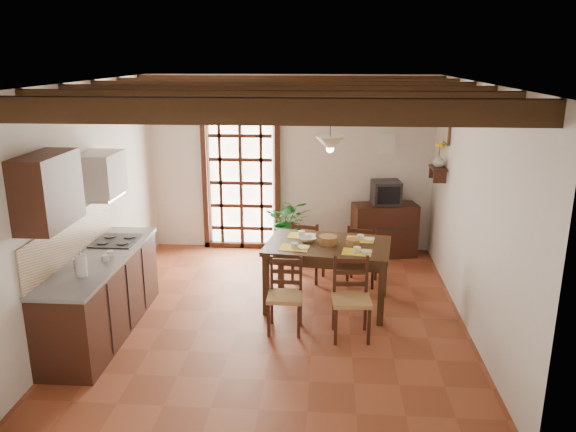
# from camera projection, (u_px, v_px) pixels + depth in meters

# --- Properties ---
(ground_plane) EXTENTS (5.00, 5.00, 0.00)m
(ground_plane) POSITION_uv_depth(u_px,v_px,m) (278.00, 314.00, 6.95)
(ground_plane) COLOR brown
(room_shell) EXTENTS (4.52, 5.02, 2.81)m
(room_shell) POSITION_uv_depth(u_px,v_px,m) (277.00, 170.00, 6.45)
(room_shell) COLOR silver
(room_shell) RESTS_ON ground_plane
(ceiling_beams) EXTENTS (4.50, 4.34, 0.20)m
(ceiling_beams) POSITION_uv_depth(u_px,v_px,m) (276.00, 92.00, 6.20)
(ceiling_beams) COLOR black
(ceiling_beams) RESTS_ON room_shell
(french_door) EXTENTS (1.26, 0.11, 2.32)m
(french_door) POSITION_uv_depth(u_px,v_px,m) (241.00, 178.00, 9.02)
(french_door) COLOR white
(french_door) RESTS_ON ground_plane
(kitchen_counter) EXTENTS (0.64, 2.25, 1.38)m
(kitchen_counter) POSITION_uv_depth(u_px,v_px,m) (102.00, 294.00, 6.38)
(kitchen_counter) COLOR #341A10
(kitchen_counter) RESTS_ON ground_plane
(upper_cabinet) EXTENTS (0.35, 0.80, 0.70)m
(upper_cabinet) POSITION_uv_depth(u_px,v_px,m) (48.00, 191.00, 5.33)
(upper_cabinet) COLOR #341A10
(upper_cabinet) RESTS_ON room_shell
(range_hood) EXTENTS (0.38, 0.60, 0.54)m
(range_hood) POSITION_uv_depth(u_px,v_px,m) (102.00, 175.00, 6.56)
(range_hood) COLOR white
(range_hood) RESTS_ON room_shell
(counter_items) EXTENTS (0.50, 1.43, 0.25)m
(counter_items) POSITION_uv_depth(u_px,v_px,m) (101.00, 251.00, 6.33)
(counter_items) COLOR black
(counter_items) RESTS_ON kitchen_counter
(dining_table) EXTENTS (1.64, 1.17, 0.83)m
(dining_table) POSITION_uv_depth(u_px,v_px,m) (328.00, 252.00, 7.01)
(dining_table) COLOR #362211
(dining_table) RESTS_ON ground_plane
(chair_near_left) EXTENTS (0.40, 0.38, 0.86)m
(chair_near_left) POSITION_uv_depth(u_px,v_px,m) (285.00, 309.00, 6.48)
(chair_near_left) COLOR tan
(chair_near_left) RESTS_ON ground_plane
(chair_near_right) EXTENTS (0.45, 0.43, 0.92)m
(chair_near_right) POSITION_uv_depth(u_px,v_px,m) (351.00, 313.00, 6.32)
(chair_near_right) COLOR tan
(chair_near_right) RESTS_ON ground_plane
(chair_far_left) EXTENTS (0.50, 0.49, 0.88)m
(chair_far_left) POSITION_uv_depth(u_px,v_px,m) (308.00, 261.00, 7.94)
(chair_far_left) COLOR tan
(chair_far_left) RESTS_ON ground_plane
(chair_far_right) EXTENTS (0.48, 0.46, 0.88)m
(chair_far_right) POSITION_uv_depth(u_px,v_px,m) (362.00, 265.00, 7.79)
(chair_far_right) COLOR tan
(chair_far_right) RESTS_ON ground_plane
(table_setting) EXTENTS (1.11, 0.74, 0.10)m
(table_setting) POSITION_uv_depth(u_px,v_px,m) (328.00, 236.00, 6.95)
(table_setting) COLOR yellow
(table_setting) RESTS_ON dining_table
(table_bowl) EXTENTS (0.27, 0.27, 0.05)m
(table_bowl) POSITION_uv_depth(u_px,v_px,m) (307.00, 239.00, 7.08)
(table_bowl) COLOR white
(table_bowl) RESTS_ON dining_table
(sideboard) EXTENTS (1.06, 0.63, 0.84)m
(sideboard) POSITION_uv_depth(u_px,v_px,m) (384.00, 230.00, 8.87)
(sideboard) COLOR #341A10
(sideboard) RESTS_ON ground_plane
(crt_tv) EXTENTS (0.47, 0.44, 0.37)m
(crt_tv) POSITION_uv_depth(u_px,v_px,m) (386.00, 193.00, 8.69)
(crt_tv) COLOR black
(crt_tv) RESTS_ON sideboard
(fuse_box) EXTENTS (0.25, 0.03, 0.32)m
(fuse_box) POSITION_uv_depth(u_px,v_px,m) (387.00, 144.00, 8.74)
(fuse_box) COLOR white
(fuse_box) RESTS_ON room_shell
(plant_pot) EXTENTS (0.37, 0.37, 0.23)m
(plant_pot) POSITION_uv_depth(u_px,v_px,m) (290.00, 250.00, 8.90)
(plant_pot) COLOR maroon
(plant_pot) RESTS_ON ground_plane
(potted_plant) EXTENTS (1.95, 1.71, 2.03)m
(potted_plant) POSITION_uv_depth(u_px,v_px,m) (290.00, 222.00, 8.77)
(potted_plant) COLOR #144C19
(potted_plant) RESTS_ON ground_plane
(wall_shelf) EXTENTS (0.20, 0.42, 0.20)m
(wall_shelf) POSITION_uv_depth(u_px,v_px,m) (438.00, 171.00, 7.92)
(wall_shelf) COLOR #341A10
(wall_shelf) RESTS_ON room_shell
(shelf_vase) EXTENTS (0.15, 0.15, 0.15)m
(shelf_vase) POSITION_uv_depth(u_px,v_px,m) (439.00, 161.00, 7.88)
(shelf_vase) COLOR #B2BFB2
(shelf_vase) RESTS_ON wall_shelf
(shelf_flowers) EXTENTS (0.14, 0.14, 0.36)m
(shelf_flowers) POSITION_uv_depth(u_px,v_px,m) (440.00, 146.00, 7.82)
(shelf_flowers) COLOR yellow
(shelf_flowers) RESTS_ON shelf_vase
(framed_picture) EXTENTS (0.03, 0.32, 0.32)m
(framed_picture) POSITION_uv_depth(u_px,v_px,m) (447.00, 133.00, 7.76)
(framed_picture) COLOR brown
(framed_picture) RESTS_ON room_shell
(pendant_lamp) EXTENTS (0.36, 0.36, 0.84)m
(pendant_lamp) POSITION_uv_depth(u_px,v_px,m) (330.00, 142.00, 6.72)
(pendant_lamp) COLOR black
(pendant_lamp) RESTS_ON room_shell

